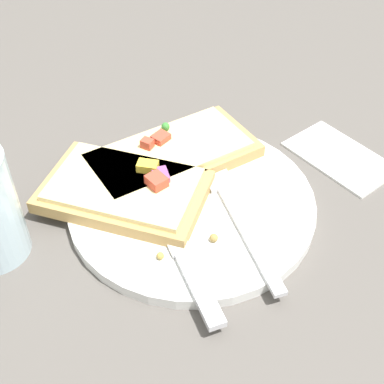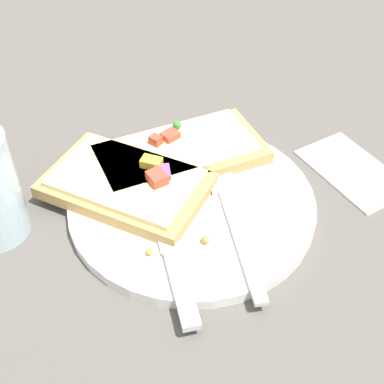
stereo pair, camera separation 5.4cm
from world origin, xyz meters
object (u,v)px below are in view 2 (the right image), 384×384
Objects in this scene: knife at (170,246)px; pizza_slice_corner at (127,183)px; plate at (192,203)px; pizza_slice_main at (176,154)px; fork at (228,203)px; napkin at (353,170)px.

pizza_slice_corner is (0.09, -0.00, 0.01)m from knife.
pizza_slice_corner is at bearing 48.03° from plate.
pizza_slice_main reaches higher than knife.
plate is 1.31× the size of pizza_slice_corner.
fork reaches higher than plate.
fork is 1.02× the size of knife.
pizza_slice_corner reaches higher than plate.
plate is 0.07m from pizza_slice_corner.
pizza_slice_corner reaches higher than napkin.
plate is at bearing 76.57° from napkin.
pizza_slice_main is 0.20m from napkin.
pizza_slice_corner is (0.07, 0.08, 0.01)m from fork.
pizza_slice_corner is at bearing 68.17° from fork.
plate is at bearing 67.63° from fork.
knife reaches higher than plate.
pizza_slice_main is at bearing 27.82° from fork.
pizza_slice_main reaches higher than napkin.
pizza_slice_corner is at bearing 17.21° from knife.
pizza_slice_main is (0.11, -0.07, 0.01)m from knife.
knife is 1.79× the size of napkin.
fork is 1.12× the size of pizza_slice_corner.
napkin is at bearing -72.06° from knife.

